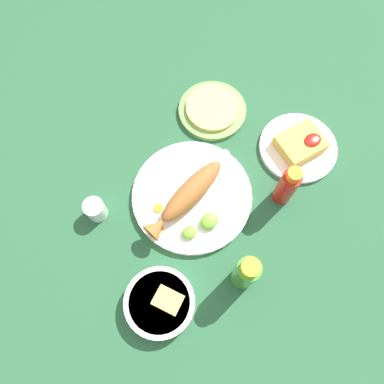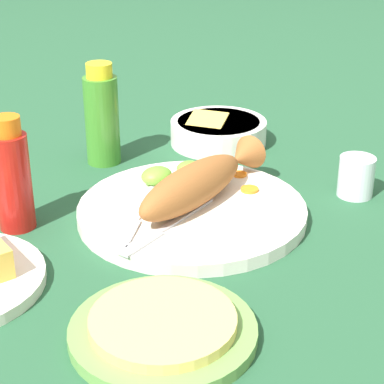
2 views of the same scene
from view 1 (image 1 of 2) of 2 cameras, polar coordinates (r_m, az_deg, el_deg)
name	(u,v)px [view 1 (image 1 of 2)]	position (r m, az deg, el deg)	size (l,w,h in m)	color
ground_plane	(192,197)	(0.98, 0.00, -0.79)	(4.00, 4.00, 0.00)	#235133
main_plate	(192,196)	(0.98, 0.00, -0.60)	(0.31, 0.31, 0.02)	white
fried_fish	(187,196)	(0.94, -0.79, -0.63)	(0.26, 0.13, 0.06)	#935628
fork_near	(209,171)	(0.99, 2.54, 3.21)	(0.18, 0.07, 0.00)	silver
fork_far	(221,183)	(0.98, 4.47, 1.33)	(0.14, 0.14, 0.00)	silver
carrot_slice_near	(158,208)	(0.96, -5.18, -2.47)	(0.03, 0.03, 0.00)	orange
carrot_slice_mid	(160,229)	(0.94, -4.97, -5.58)	(0.02, 0.02, 0.00)	orange
lime_wedge_main	(190,232)	(0.93, -0.37, -6.16)	(0.04, 0.03, 0.02)	#6BB233
lime_wedge_side	(210,221)	(0.93, 2.83, -4.36)	(0.05, 0.04, 0.03)	#6BB233
hot_sauce_bottle_red	(287,186)	(0.95, 14.28, 0.87)	(0.05, 0.05, 0.15)	#B21914
hot_sauce_bottle_green	(246,273)	(0.87, 8.17, -12.13)	(0.05, 0.05, 0.16)	#3D8428
salt_cup	(96,210)	(0.98, -14.45, -2.67)	(0.05, 0.05, 0.06)	silver
side_plate_fries	(298,148)	(1.08, 15.82, 6.51)	(0.21, 0.21, 0.01)	white
fries_pile	(301,143)	(1.05, 16.23, 7.14)	(0.12, 0.10, 0.04)	gold
guacamole_bowl	(160,303)	(0.91, -4.92, -16.45)	(0.16, 0.16, 0.05)	white
tortilla_plate	(212,110)	(1.10, 3.11, 12.31)	(0.19, 0.19, 0.01)	#6B9E4C
tortilla_stack	(213,108)	(1.09, 3.14, 12.69)	(0.15, 0.15, 0.01)	#E0C666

